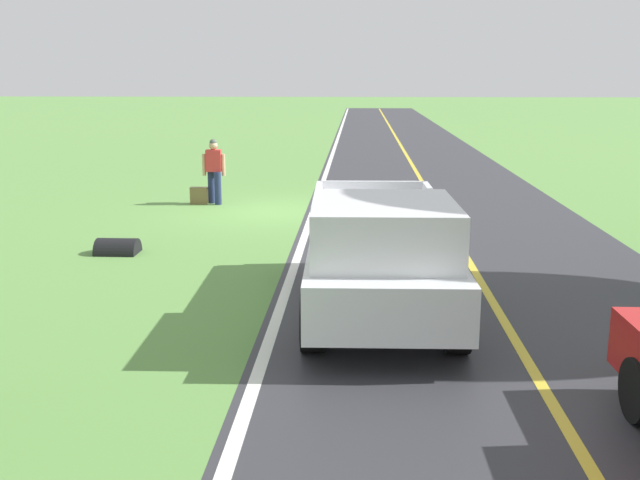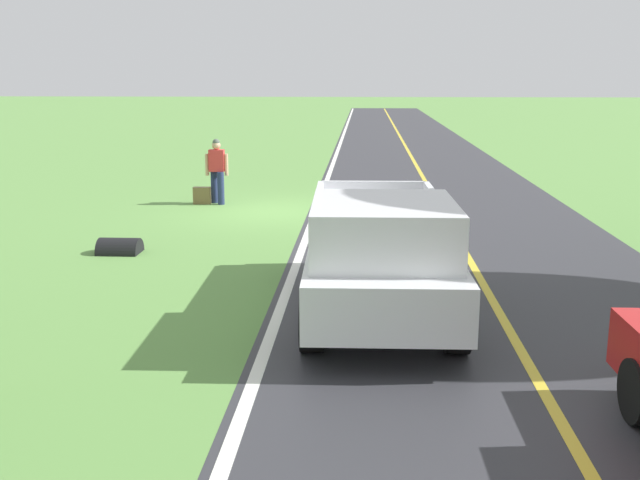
% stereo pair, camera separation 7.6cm
% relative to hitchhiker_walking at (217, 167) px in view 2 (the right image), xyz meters
% --- Properties ---
extents(ground_plane, '(200.00, 200.00, 0.00)m').
position_rel_hitchhiker_walking_xyz_m(ground_plane, '(-1.68, 1.15, -0.98)').
color(ground_plane, '#609347').
extents(road_surface, '(6.82, 120.00, 0.00)m').
position_rel_hitchhiker_walking_xyz_m(road_surface, '(-5.95, 1.15, -0.98)').
color(road_surface, '#333338').
rests_on(road_surface, ground).
extents(lane_edge_line, '(0.16, 117.60, 0.00)m').
position_rel_hitchhiker_walking_xyz_m(lane_edge_line, '(-2.72, 1.15, -0.98)').
color(lane_edge_line, silver).
rests_on(lane_edge_line, ground).
extents(lane_centre_line, '(0.14, 117.60, 0.00)m').
position_rel_hitchhiker_walking_xyz_m(lane_centre_line, '(-5.95, 1.15, -0.98)').
color(lane_centre_line, gold).
rests_on(lane_centre_line, ground).
extents(hitchhiker_walking, '(0.62, 0.51, 1.75)m').
position_rel_hitchhiker_walking_xyz_m(hitchhiker_walking, '(0.00, 0.00, 0.00)').
color(hitchhiker_walking, navy).
rests_on(hitchhiker_walking, ground).
extents(suitcase_carried, '(0.46, 0.21, 0.46)m').
position_rel_hitchhiker_walking_xyz_m(suitcase_carried, '(0.42, 0.09, -0.75)').
color(suitcase_carried, brown).
rests_on(suitcase_carried, ground).
extents(pickup_truck_passing, '(2.20, 5.45, 1.82)m').
position_rel_hitchhiker_walking_xyz_m(pickup_truck_passing, '(-4.18, 9.30, -0.01)').
color(pickup_truck_passing, silver).
rests_on(pickup_truck_passing, ground).
extents(drainage_culvert, '(0.80, 0.60, 0.60)m').
position_rel_hitchhiker_walking_xyz_m(drainage_culvert, '(0.82, 5.76, -0.98)').
color(drainage_culvert, black).
rests_on(drainage_culvert, ground).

